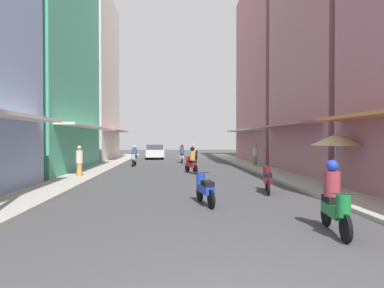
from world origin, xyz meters
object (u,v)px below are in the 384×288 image
motorbike_maroon (267,179)px  motorbike_black (194,153)px  motorbike_blue (205,188)px  pedestrian_midway (79,162)px  vendor_umbrella (337,140)px  motorbike_red (191,161)px  motorbike_silver (134,157)px  parked_car (154,152)px  motorbike_white (182,154)px  motorbike_green (335,201)px  pedestrian_foreground (255,155)px

motorbike_maroon → motorbike_black: (-1.49, 18.70, 0.20)m
motorbike_blue → pedestrian_midway: bearing=128.7°
pedestrian_midway → vendor_umbrella: 12.17m
motorbike_red → motorbike_silver: bearing=125.5°
motorbike_red → motorbike_blue: bearing=-90.9°
motorbike_red → parked_car: motorbike_red is taller
motorbike_white → motorbike_maroon: size_ratio=1.02×
motorbike_white → motorbike_black: size_ratio=1.04×
motorbike_red → motorbike_black: size_ratio=1.00×
motorbike_white → motorbike_silver: same height
motorbike_blue → parked_car: bearing=96.6°
motorbike_silver → motorbike_black: (4.92, 5.87, 0.00)m
motorbike_black → vendor_umbrella: (4.06, -18.96, 1.31)m
pedestrian_midway → motorbike_maroon: bearing=-30.8°
motorbike_green → pedestrian_foreground: pedestrian_foreground is taller
motorbike_maroon → vendor_umbrella: vendor_umbrella is taller
motorbike_blue → motorbike_maroon: (2.61, 2.18, 0.00)m
motorbike_green → motorbike_red: size_ratio=1.04×
motorbike_green → motorbike_maroon: motorbike_green is taller
motorbike_maroon → parked_car: (-5.36, 21.64, 0.24)m
motorbike_white → motorbike_blue: (0.13, -18.14, -0.20)m
motorbike_white → pedestrian_midway: bearing=-117.1°
motorbike_green → motorbike_silver: size_ratio=0.99×
motorbike_white → pedestrian_midway: pedestrian_midway is taller
motorbike_white → motorbike_red: same height
pedestrian_foreground → pedestrian_midway: bearing=-149.0°
motorbike_maroon → pedestrian_midway: bearing=149.2°
vendor_umbrella → pedestrian_midway: bearing=154.4°
motorbike_maroon → motorbike_green: bearing=-91.3°
motorbike_green → motorbike_maroon: (0.13, 5.50, -0.20)m
motorbike_red → vendor_umbrella: bearing=-56.3°
motorbike_silver → parked_car: size_ratio=0.43×
motorbike_white → motorbike_silver: bearing=-139.5°
vendor_umbrella → motorbike_blue: bearing=-159.7°
motorbike_green → motorbike_black: (-1.37, 24.20, 0.00)m
motorbike_blue → motorbike_silver: size_ratio=0.99×
motorbike_white → pedestrian_foreground: bearing=-41.1°
motorbike_green → motorbike_blue: motorbike_green is taller
motorbike_red → pedestrian_midway: 6.33m
motorbike_blue → motorbike_silver: (-3.81, 15.01, 0.20)m
vendor_umbrella → motorbike_red: bearing=123.7°
pedestrian_midway → pedestrian_foreground: size_ratio=1.02×
motorbike_green → pedestrian_foreground: 17.15m
motorbike_white → motorbike_black: bearing=65.5°
motorbike_green → motorbike_black: same height
motorbike_silver → motorbike_red: (3.96, -5.55, 0.00)m
motorbike_white → motorbike_red: size_ratio=1.04×
motorbike_white → vendor_umbrella: (5.31, -16.22, 1.31)m
motorbike_black → pedestrian_foreground: bearing=-61.5°
motorbike_maroon → parked_car: size_ratio=0.42×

